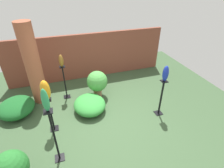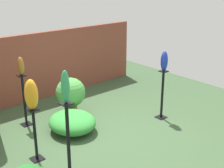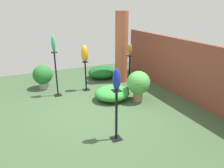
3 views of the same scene
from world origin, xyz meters
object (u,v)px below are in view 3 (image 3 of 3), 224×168
Objects in this scene: brick_pillar at (122,48)px; pedestal_amber at (86,77)px; pedestal_jade at (56,76)px; pedestal_bronze at (129,74)px; art_vase_amber at (85,53)px; potted_plant_mid_right at (43,75)px; art_vase_cobalt at (117,79)px; potted_plant_mid_left at (138,83)px; art_vase_bronze at (130,50)px; pedestal_cobalt at (116,118)px; art_vase_jade at (53,44)px.

pedestal_amber is at bearing -77.19° from brick_pillar.
pedestal_amber is (-0.07, 0.89, -0.18)m from pedestal_jade.
art_vase_amber is (-0.44, -1.28, 0.67)m from pedestal_bronze.
brick_pillar is 2.69m from potted_plant_mid_right.
art_vase_cobalt is at bearing 14.21° from potted_plant_mid_right.
potted_plant_mid_right is at bearing -133.23° from potted_plant_mid_left.
potted_plant_mid_right is 0.89× the size of potted_plant_mid_left.
art_vase_bronze reaches higher than pedestal_jade.
art_vase_cobalt is 2.07m from potted_plant_mid_left.
pedestal_cobalt is at bearing -6.09° from art_vase_amber.
art_vase_amber reaches higher than potted_plant_mid_right.
art_vase_jade is (-0.37, -2.17, 0.27)m from art_vase_bronze.
art_vase_cobalt is at bearing -28.49° from brick_pillar.
pedestal_jade is (-0.37, -2.17, 0.11)m from pedestal_bronze.
potted_plant_mid_right is at bearing -159.73° from art_vase_jade.
art_vase_jade is 2.54m from potted_plant_mid_left.
pedestal_bronze is at bearing 165.83° from potted_plant_mid_left.
pedestal_bronze is 1.24× the size of potted_plant_mid_left.
pedestal_bronze reaches higher than potted_plant_mid_left.
pedestal_bronze is at bearing 71.05° from art_vase_amber.
pedestal_amber is 1.20× the size of potted_plant_mid_right.
pedestal_cobalt is 1.93m from potted_plant_mid_left.
pedestal_cobalt reaches higher than potted_plant_mid_right.
art_vase_jade is at bearing -167.58° from art_vase_cobalt.
pedestal_bronze is (0.75, -0.10, -0.69)m from brick_pillar.
brick_pillar is at bearing 102.81° from pedestal_amber.
brick_pillar is 1.61m from pedestal_amber.
art_vase_jade is 0.97m from art_vase_amber.
pedestal_bronze is at bearing 180.00° from art_vase_bronze.
art_vase_jade is (0.00, -0.00, 0.93)m from pedestal_jade.
art_vase_jade is at bearing -124.18° from potted_plant_mid_left.
pedestal_bronze is 0.97m from potted_plant_mid_left.
pedestal_cobalt is 1.23× the size of potted_plant_mid_left.
art_vase_jade is at bearing -80.46° from brick_pillar.
potted_plant_mid_left is (1.38, 1.04, -0.65)m from art_vase_amber.
pedestal_jade is 3.55× the size of art_vase_bronze.
pedestal_bronze is 2.43m from art_vase_jade.
pedestal_jade is 0.84m from potted_plant_mid_right.
art_vase_jade is (0.38, -2.27, 0.35)m from brick_pillar.
art_vase_cobalt reaches higher than potted_plant_mid_left.
pedestal_bronze is 2.71m from potted_plant_mid_right.
brick_pillar is at bearing 172.24° from pedestal_bronze.
art_vase_amber is at bearing -77.19° from brick_pillar.
art_vase_cobalt is (0.00, -0.00, 0.78)m from pedestal_cobalt.
brick_pillar is at bearing 168.65° from potted_plant_mid_left.
art_vase_bronze is 1.36m from art_vase_amber.
pedestal_cobalt is at bearing 14.21° from potted_plant_mid_right.
potted_plant_mid_right is (-3.48, -0.88, -0.83)m from art_vase_cobalt.
pedestal_cobalt is (2.71, 0.60, -0.12)m from pedestal_jade.
pedestal_bronze is at bearing 146.03° from art_vase_cobalt.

